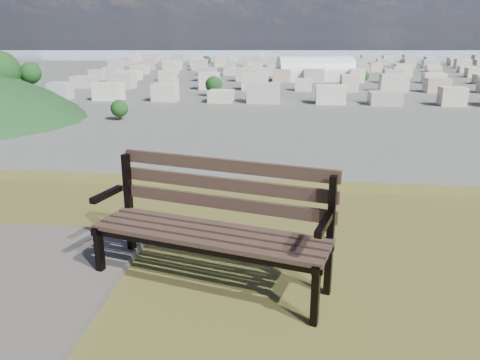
# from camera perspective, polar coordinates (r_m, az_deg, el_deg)

# --- Properties ---
(park_bench) EXTENTS (1.98, 1.06, 0.99)m
(park_bench) POSITION_cam_1_polar(r_m,az_deg,el_deg) (3.76, -3.12, -4.60)
(park_bench) COLOR #432F27
(park_bench) RESTS_ON hilltop_mesa
(arena) EXTENTS (51.42, 30.68, 20.29)m
(arena) POSITION_cam_1_polar(r_m,az_deg,el_deg) (313.41, 9.12, 12.75)
(arena) COLOR beige
(arena) RESTS_ON ground
(city_blocks) EXTENTS (395.00, 361.00, 7.00)m
(city_blocks) POSITION_cam_1_polar(r_m,az_deg,el_deg) (397.05, 7.22, 13.49)
(city_blocks) COLOR beige
(city_blocks) RESTS_ON ground
(city_trees) EXTENTS (406.52, 387.20, 9.98)m
(city_trees) POSITION_cam_1_polar(r_m,az_deg,el_deg) (322.74, 2.39, 13.07)
(city_trees) COLOR #34241A
(city_trees) RESTS_ON ground
(bay_water) EXTENTS (2400.00, 700.00, 0.12)m
(bay_water) POSITION_cam_1_polar(r_m,az_deg,el_deg) (902.31, 7.27, 15.17)
(bay_water) COLOR #919EB9
(bay_water) RESTS_ON ground
(far_hills) EXTENTS (2050.00, 340.00, 60.00)m
(far_hills) POSITION_cam_1_polar(r_m,az_deg,el_deg) (1406.15, 4.74, 16.89)
(far_hills) COLOR #9CAAC1
(far_hills) RESTS_ON ground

